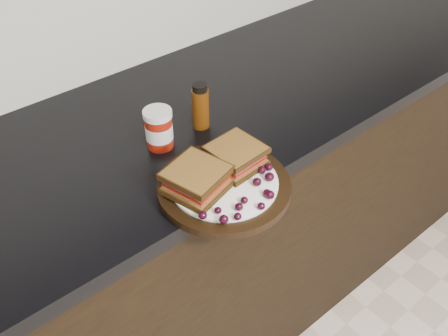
# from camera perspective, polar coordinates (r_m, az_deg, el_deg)

# --- Properties ---
(base_cabinets) EXTENTS (3.96, 0.58, 0.86)m
(base_cabinets) POSITION_cam_1_polar(r_m,az_deg,el_deg) (1.53, -8.20, -10.93)
(base_cabinets) COLOR black
(base_cabinets) RESTS_ON ground_plane
(countertop) EXTENTS (3.98, 0.60, 0.04)m
(countertop) POSITION_cam_1_polar(r_m,az_deg,el_deg) (1.21, -10.17, 2.46)
(countertop) COLOR black
(countertop) RESTS_ON base_cabinets
(plate) EXTENTS (0.28, 0.28, 0.02)m
(plate) POSITION_cam_1_polar(r_m,az_deg,el_deg) (1.04, 0.00, -2.13)
(plate) COLOR black
(plate) RESTS_ON countertop
(sandwich_left) EXTENTS (0.14, 0.14, 0.05)m
(sandwich_left) POSITION_cam_1_polar(r_m,az_deg,el_deg) (1.00, -3.15, -1.32)
(sandwich_left) COLOR brown
(sandwich_left) RESTS_ON plate
(sandwich_right) EXTENTS (0.11, 0.11, 0.05)m
(sandwich_right) POSITION_cam_1_polar(r_m,az_deg,el_deg) (1.06, 1.39, 1.39)
(sandwich_right) COLOR brown
(sandwich_right) RESTS_ON plate
(grape_0) EXTENTS (0.02, 0.02, 0.02)m
(grape_0) POSITION_cam_1_polar(r_m,az_deg,el_deg) (0.95, -2.44, -5.41)
(grape_0) COLOR black
(grape_0) RESTS_ON plate
(grape_1) EXTENTS (0.01, 0.01, 0.01)m
(grape_1) POSITION_cam_1_polar(r_m,az_deg,el_deg) (0.96, -0.70, -4.86)
(grape_1) COLOR black
(grape_1) RESTS_ON plate
(grape_2) EXTENTS (0.02, 0.02, 0.02)m
(grape_2) POSITION_cam_1_polar(r_m,az_deg,el_deg) (0.94, -0.02, -5.87)
(grape_2) COLOR black
(grape_2) RESTS_ON plate
(grape_3) EXTENTS (0.02, 0.02, 0.01)m
(grape_3) POSITION_cam_1_polar(r_m,az_deg,el_deg) (0.95, 1.58, -5.54)
(grape_3) COLOR black
(grape_3) RESTS_ON plate
(grape_4) EXTENTS (0.02, 0.02, 0.02)m
(grape_4) POSITION_cam_1_polar(r_m,az_deg,el_deg) (0.97, 1.72, -4.45)
(grape_4) COLOR black
(grape_4) RESTS_ON plate
(grape_5) EXTENTS (0.02, 0.02, 0.01)m
(grape_5) POSITION_cam_1_polar(r_m,az_deg,el_deg) (0.98, 2.34, -3.69)
(grape_5) COLOR black
(grape_5) RESTS_ON plate
(grape_6) EXTENTS (0.02, 0.02, 0.01)m
(grape_6) POSITION_cam_1_polar(r_m,az_deg,el_deg) (0.97, 4.29, -4.35)
(grape_6) COLOR black
(grape_6) RESTS_ON plate
(grape_7) EXTENTS (0.02, 0.02, 0.02)m
(grape_7) POSITION_cam_1_polar(r_m,az_deg,el_deg) (0.99, 5.28, -3.06)
(grape_7) COLOR black
(grape_7) RESTS_ON plate
(grape_8) EXTENTS (0.02, 0.02, 0.02)m
(grape_8) POSITION_cam_1_polar(r_m,az_deg,el_deg) (1.00, 4.94, -2.84)
(grape_8) COLOR black
(grape_8) RESTS_ON plate
(grape_9) EXTENTS (0.02, 0.02, 0.02)m
(grape_9) POSITION_cam_1_polar(r_m,az_deg,el_deg) (1.02, 3.80, -1.60)
(grape_9) COLOR black
(grape_9) RESTS_ON plate
(grape_10) EXTENTS (0.02, 0.02, 0.02)m
(grape_10) POSITION_cam_1_polar(r_m,az_deg,el_deg) (1.03, 5.22, -1.01)
(grape_10) COLOR black
(grape_10) RESTS_ON plate
(grape_11) EXTENTS (0.02, 0.02, 0.02)m
(grape_11) POSITION_cam_1_polar(r_m,az_deg,el_deg) (1.05, 4.35, -0.21)
(grape_11) COLOR black
(grape_11) RESTS_ON plate
(grape_12) EXTENTS (0.02, 0.02, 0.02)m
(grape_12) POSITION_cam_1_polar(r_m,az_deg,el_deg) (1.06, 5.13, 0.09)
(grape_12) COLOR black
(grape_12) RESTS_ON plate
(grape_13) EXTENTS (0.02, 0.02, 0.02)m
(grape_13) POSITION_cam_1_polar(r_m,az_deg,el_deg) (1.08, 3.05, 1.32)
(grape_13) COLOR black
(grape_13) RESTS_ON plate
(grape_14) EXTENTS (0.02, 0.02, 0.02)m
(grape_14) POSITION_cam_1_polar(r_m,az_deg,el_deg) (1.07, 2.14, 1.04)
(grape_14) COLOR black
(grape_14) RESTS_ON plate
(grape_15) EXTENTS (0.02, 0.02, 0.02)m
(grape_15) POSITION_cam_1_polar(r_m,az_deg,el_deg) (1.06, 1.18, 0.63)
(grape_15) COLOR black
(grape_15) RESTS_ON plate
(grape_16) EXTENTS (0.02, 0.02, 0.02)m
(grape_16) POSITION_cam_1_polar(r_m,az_deg,el_deg) (1.05, -3.46, -0.29)
(grape_16) COLOR black
(grape_16) RESTS_ON plate
(grape_17) EXTENTS (0.02, 0.02, 0.02)m
(grape_17) POSITION_cam_1_polar(r_m,az_deg,el_deg) (1.03, -3.47, -0.90)
(grape_17) COLOR black
(grape_17) RESTS_ON plate
(grape_18) EXTENTS (0.02, 0.02, 0.02)m
(grape_18) POSITION_cam_1_polar(r_m,az_deg,el_deg) (1.02, -4.43, -1.77)
(grape_18) COLOR black
(grape_18) RESTS_ON plate
(grape_19) EXTENTS (0.02, 0.02, 0.02)m
(grape_19) POSITION_cam_1_polar(r_m,az_deg,el_deg) (1.01, -3.82, -2.18)
(grape_19) COLOR black
(grape_19) RESTS_ON plate
(grape_20) EXTENTS (0.02, 0.02, 0.02)m
(grape_20) POSITION_cam_1_polar(r_m,az_deg,el_deg) (0.99, -2.22, -2.85)
(grape_20) COLOR black
(grape_20) RESTS_ON plate
(grape_21) EXTENTS (0.02, 0.02, 0.01)m
(grape_21) POSITION_cam_1_polar(r_m,az_deg,el_deg) (0.99, -2.05, -2.98)
(grape_21) COLOR black
(grape_21) RESTS_ON plate
(grape_22) EXTENTS (0.02, 0.02, 0.01)m
(grape_22) POSITION_cam_1_polar(r_m,az_deg,el_deg) (1.03, -2.75, -1.36)
(grape_22) COLOR black
(grape_22) RESTS_ON plate
(grape_23) EXTENTS (0.02, 0.02, 0.02)m
(grape_23) POSITION_cam_1_polar(r_m,az_deg,el_deg) (1.01, -4.24, -2.08)
(grape_23) COLOR black
(grape_23) RESTS_ON plate
(grape_24) EXTENTS (0.02, 0.02, 0.01)m
(grape_24) POSITION_cam_1_polar(r_m,az_deg,el_deg) (0.99, -3.13, -3.02)
(grape_24) COLOR black
(grape_24) RESTS_ON plate
(condiment_jar) EXTENTS (0.07, 0.07, 0.10)m
(condiment_jar) POSITION_cam_1_polar(r_m,az_deg,el_deg) (1.14, -7.45, 4.48)
(condiment_jar) COLOR maroon
(condiment_jar) RESTS_ON countertop
(oil_bottle) EXTENTS (0.04, 0.04, 0.12)m
(oil_bottle) POSITION_cam_1_polar(r_m,az_deg,el_deg) (1.19, -2.70, 7.11)
(oil_bottle) COLOR #4B2507
(oil_bottle) RESTS_ON countertop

